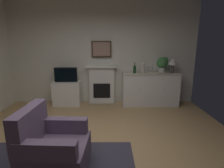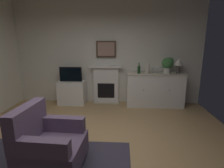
{
  "view_description": "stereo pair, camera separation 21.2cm",
  "coord_description": "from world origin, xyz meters",
  "px_view_note": "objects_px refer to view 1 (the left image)",
  "views": [
    {
      "loc": [
        0.24,
        -2.43,
        1.72
      ],
      "look_at": [
        0.26,
        0.67,
        1.0
      ],
      "focal_mm": 28.31,
      "sensor_mm": 36.0,
      "label": 1
    },
    {
      "loc": [
        0.45,
        -2.43,
        1.72
      ],
      "look_at": [
        0.26,
        0.67,
        1.0
      ],
      "focal_mm": 28.31,
      "sensor_mm": 36.0,
      "label": 2
    }
  ],
  "objects_px": {
    "wine_glass_center": "(152,69)",
    "framed_picture": "(101,49)",
    "tv_set": "(66,75)",
    "potted_plant_small": "(163,63)",
    "wine_bottle": "(135,69)",
    "sideboard_cabinet": "(150,89)",
    "tv_cabinet": "(67,93)",
    "vase_decorative": "(143,68)",
    "table_lamp": "(173,63)",
    "wine_glass_right": "(156,68)",
    "armchair": "(52,146)",
    "wine_glass_left": "(149,69)",
    "fireplace_unit": "(102,85)"
  },
  "relations": [
    {
      "from": "table_lamp",
      "to": "wine_glass_center",
      "type": "height_order",
      "value": "table_lamp"
    },
    {
      "from": "table_lamp",
      "to": "framed_picture",
      "type": "bearing_deg",
      "value": 173.48
    },
    {
      "from": "wine_glass_center",
      "to": "vase_decorative",
      "type": "distance_m",
      "value": 0.27
    },
    {
      "from": "wine_glass_center",
      "to": "framed_picture",
      "type": "bearing_deg",
      "value": 170.63
    },
    {
      "from": "wine_bottle",
      "to": "wine_glass_right",
      "type": "distance_m",
      "value": 0.6
    },
    {
      "from": "fireplace_unit",
      "to": "tv_set",
      "type": "bearing_deg",
      "value": -169.23
    },
    {
      "from": "framed_picture",
      "to": "wine_glass_right",
      "type": "distance_m",
      "value": 1.61
    },
    {
      "from": "table_lamp",
      "to": "vase_decorative",
      "type": "distance_m",
      "value": 0.82
    },
    {
      "from": "wine_bottle",
      "to": "wine_glass_left",
      "type": "distance_m",
      "value": 0.38
    },
    {
      "from": "tv_set",
      "to": "potted_plant_small",
      "type": "bearing_deg",
      "value": 1.15
    },
    {
      "from": "vase_decorative",
      "to": "framed_picture",
      "type": "bearing_deg",
      "value": 166.5
    },
    {
      "from": "table_lamp",
      "to": "wine_bottle",
      "type": "relative_size",
      "value": 1.38
    },
    {
      "from": "wine_glass_center",
      "to": "potted_plant_small",
      "type": "relative_size",
      "value": 0.38
    },
    {
      "from": "fireplace_unit",
      "to": "wine_glass_center",
      "type": "bearing_deg",
      "value": -7.56
    },
    {
      "from": "wine_glass_center",
      "to": "wine_glass_right",
      "type": "distance_m",
      "value": 0.11
    },
    {
      "from": "wine_bottle",
      "to": "potted_plant_small",
      "type": "bearing_deg",
      "value": 6.07
    },
    {
      "from": "potted_plant_small",
      "to": "wine_bottle",
      "type": "bearing_deg",
      "value": -173.93
    },
    {
      "from": "sideboard_cabinet",
      "to": "tv_cabinet",
      "type": "relative_size",
      "value": 2.08
    },
    {
      "from": "wine_bottle",
      "to": "wine_glass_right",
      "type": "relative_size",
      "value": 1.76
    },
    {
      "from": "wine_glass_left",
      "to": "tv_cabinet",
      "type": "xyz_separation_m",
      "value": [
        -2.26,
        0.04,
        -0.71
      ]
    },
    {
      "from": "wine_glass_center",
      "to": "wine_glass_right",
      "type": "relative_size",
      "value": 1.0
    },
    {
      "from": "potted_plant_small",
      "to": "wine_glass_left",
      "type": "bearing_deg",
      "value": -170.23
    },
    {
      "from": "framed_picture",
      "to": "tv_cabinet",
      "type": "relative_size",
      "value": 0.73
    },
    {
      "from": "armchair",
      "to": "table_lamp",
      "type": "bearing_deg",
      "value": 47.2
    },
    {
      "from": "vase_decorative",
      "to": "sideboard_cabinet",
      "type": "bearing_deg",
      "value": 12.3
    },
    {
      "from": "framed_picture",
      "to": "wine_glass_center",
      "type": "distance_m",
      "value": 1.51
    },
    {
      "from": "sideboard_cabinet",
      "to": "wine_bottle",
      "type": "xyz_separation_m",
      "value": [
        -0.46,
        -0.04,
        0.57
      ]
    },
    {
      "from": "tv_set",
      "to": "wine_glass_center",
      "type": "bearing_deg",
      "value": -0.0
    },
    {
      "from": "sideboard_cabinet",
      "to": "vase_decorative",
      "type": "height_order",
      "value": "vase_decorative"
    },
    {
      "from": "wine_glass_right",
      "to": "wine_bottle",
      "type": "bearing_deg",
      "value": -176.8
    },
    {
      "from": "tv_set",
      "to": "potted_plant_small",
      "type": "distance_m",
      "value": 2.67
    },
    {
      "from": "potted_plant_small",
      "to": "armchair",
      "type": "bearing_deg",
      "value": -129.11
    },
    {
      "from": "tv_cabinet",
      "to": "armchair",
      "type": "distance_m",
      "value": 2.73
    },
    {
      "from": "wine_bottle",
      "to": "sideboard_cabinet",
      "type": "bearing_deg",
      "value": 4.6
    },
    {
      "from": "framed_picture",
      "to": "sideboard_cabinet",
      "type": "distance_m",
      "value": 1.76
    },
    {
      "from": "framed_picture",
      "to": "tv_cabinet",
      "type": "distance_m",
      "value": 1.57
    },
    {
      "from": "wine_bottle",
      "to": "wine_glass_left",
      "type": "relative_size",
      "value": 1.76
    },
    {
      "from": "wine_bottle",
      "to": "tv_set",
      "type": "relative_size",
      "value": 0.47
    },
    {
      "from": "wine_glass_center",
      "to": "wine_glass_right",
      "type": "height_order",
      "value": "same"
    },
    {
      "from": "framed_picture",
      "to": "vase_decorative",
      "type": "xyz_separation_m",
      "value": [
        1.14,
        -0.27,
        -0.49
      ]
    },
    {
      "from": "fireplace_unit",
      "to": "table_lamp",
      "type": "distance_m",
      "value": 2.06
    },
    {
      "from": "fireplace_unit",
      "to": "armchair",
      "type": "relative_size",
      "value": 1.2
    },
    {
      "from": "vase_decorative",
      "to": "tv_set",
      "type": "distance_m",
      "value": 2.12
    },
    {
      "from": "wine_bottle",
      "to": "armchair",
      "type": "xyz_separation_m",
      "value": [
        -1.44,
        -2.64,
        -0.65
      ]
    },
    {
      "from": "wine_bottle",
      "to": "framed_picture",
      "type": "bearing_deg",
      "value": 164.02
    },
    {
      "from": "vase_decorative",
      "to": "potted_plant_small",
      "type": "bearing_deg",
      "value": 9.93
    },
    {
      "from": "fireplace_unit",
      "to": "potted_plant_small",
      "type": "xyz_separation_m",
      "value": [
        1.68,
        -0.13,
        0.63
      ]
    },
    {
      "from": "table_lamp",
      "to": "wine_glass_right",
      "type": "distance_m",
      "value": 0.46
    },
    {
      "from": "table_lamp",
      "to": "potted_plant_small",
      "type": "bearing_deg",
      "value": 170.33
    },
    {
      "from": "fireplace_unit",
      "to": "vase_decorative",
      "type": "distance_m",
      "value": 1.27
    }
  ]
}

